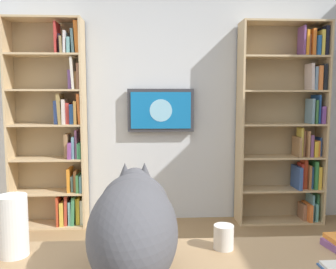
% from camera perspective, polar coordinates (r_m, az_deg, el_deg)
% --- Properties ---
extents(wall_back, '(4.52, 0.06, 2.70)m').
position_cam_1_polar(wall_back, '(3.86, -0.41, 5.92)').
color(wall_back, silver).
rests_on(wall_back, ground).
extents(bookshelf_left, '(0.92, 0.28, 2.15)m').
position_cam_1_polar(bookshelf_left, '(4.00, 19.44, 1.54)').
color(bookshelf_left, tan).
rests_on(bookshelf_left, ground).
extents(bookshelf_right, '(0.77, 0.28, 2.15)m').
position_cam_1_polar(bookshelf_right, '(3.83, -17.69, 1.00)').
color(bookshelf_right, tan).
rests_on(bookshelf_right, ground).
extents(wall_mounted_tv, '(0.71, 0.07, 0.46)m').
position_cam_1_polar(wall_mounted_tv, '(3.78, -1.19, 3.97)').
color(wall_mounted_tv, '#333338').
extents(cat, '(0.30, 0.66, 0.36)m').
position_cam_1_polar(cat, '(1.23, -5.69, -14.14)').
color(cat, '#4C4C51').
rests_on(cat, desk).
extents(paper_towel_roll, '(0.11, 0.11, 0.24)m').
position_cam_1_polar(paper_towel_roll, '(1.49, -23.97, -13.45)').
color(paper_towel_roll, white).
rests_on(paper_towel_roll, desk).
extents(coffee_mug, '(0.08, 0.08, 0.10)m').
position_cam_1_polar(coffee_mug, '(1.47, 9.07, -16.19)').
color(coffee_mug, white).
rests_on(coffee_mug, desk).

